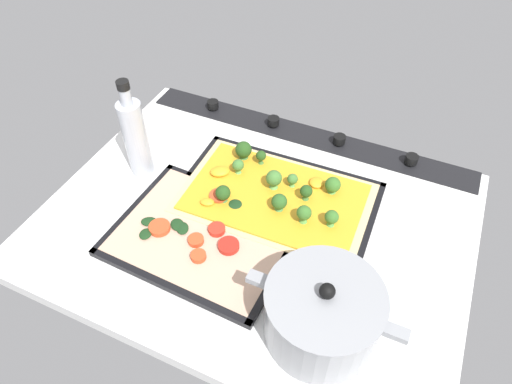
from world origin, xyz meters
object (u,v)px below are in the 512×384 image
Objects in this scene: broccoli_pizza at (275,195)px; baking_tray_back at (204,236)px; cooking_pot at (323,314)px; veggie_pizza_back at (203,233)px; baking_tray_front at (275,201)px; oil_bottle at (135,137)px.

baking_tray_back is at bearing 59.03° from broccoli_pizza.
baking_tray_back is 27.99cm from cooking_pot.
cooking_pot is (-26.23, 9.03, 4.27)cm from veggie_pizza_back.
cooking_pot reaches higher than broccoli_pizza.
baking_tray_back is at bearing 164.13° from veggie_pizza_back.
baking_tray_front is 1.06× the size of broccoli_pizza.
cooking_pot reaches higher than veggie_pizza_back.
cooking_pot is at bearing 127.10° from broccoli_pizza.
cooking_pot is at bearing 127.20° from baking_tray_front.
cooking_pot is (-17.52, 23.17, 3.59)cm from broccoli_pizza.
cooking_pot is at bearing 157.10° from oil_bottle.
oil_bottle is (29.60, 3.27, 7.52)cm from broccoli_pizza.
baking_tray_front is 1.61× the size of cooking_pot.
baking_tray_front is at bearing -122.94° from veggie_pizza_back.
oil_bottle is at bearing -27.40° from baking_tray_back.
baking_tray_front is 16.35cm from baking_tray_back.
oil_bottle is at bearing -22.90° from cooking_pot.
baking_tray_back is 1.52× the size of oil_bottle.
veggie_pizza_back reaches higher than baking_tray_back.
baking_tray_back is (8.73, 13.83, 0.01)cm from baking_tray_front.
broccoli_pizza reaches higher than baking_tray_back.
baking_tray_back is (8.52, 14.19, -1.38)cm from broccoli_pizza.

